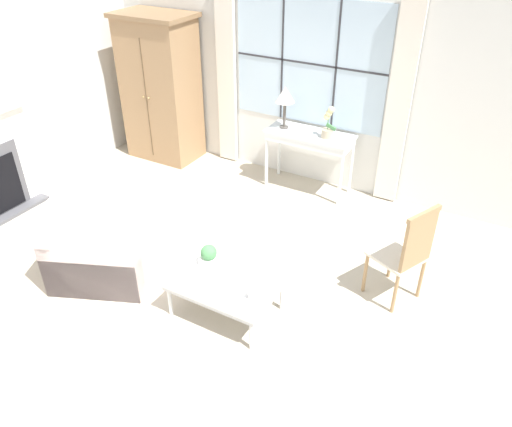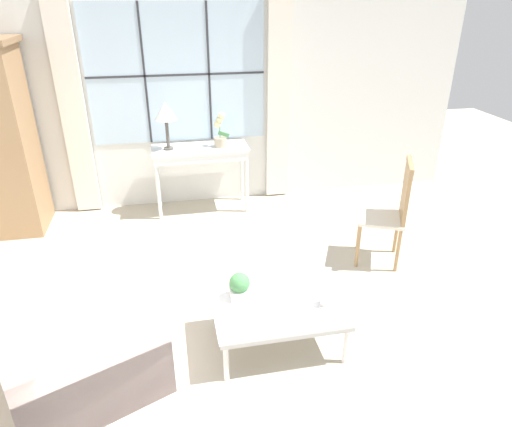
% 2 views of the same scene
% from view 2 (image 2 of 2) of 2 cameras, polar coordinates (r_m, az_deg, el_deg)
% --- Properties ---
extents(ground_plane, '(14.00, 14.00, 0.00)m').
position_cam_2_polar(ground_plane, '(3.59, -5.61, -18.18)').
color(ground_plane, '#B2A893').
extents(wall_back_windowed, '(7.20, 0.14, 2.80)m').
position_cam_2_polar(wall_back_windowed, '(5.71, -9.66, 14.62)').
color(wall_back_windowed, silver).
rests_on(wall_back_windowed, ground_plane).
extents(console_table, '(1.15, 0.46, 0.82)m').
position_cam_2_polar(console_table, '(5.59, -6.97, 7.32)').
color(console_table, silver).
rests_on(console_table, ground_plane).
extents(table_lamp, '(0.25, 0.25, 0.56)m').
position_cam_2_polar(table_lamp, '(5.42, -11.24, 12.26)').
color(table_lamp, '#4C4742').
rests_on(table_lamp, console_table).
extents(potted_orchid, '(0.19, 0.15, 0.41)m').
position_cam_2_polar(potted_orchid, '(5.51, -4.52, 9.97)').
color(potted_orchid, tan).
rests_on(potted_orchid, console_table).
extents(armchair_upholstered, '(1.20, 1.13, 0.88)m').
position_cam_2_polar(armchair_upholstered, '(3.44, -21.39, -16.14)').
color(armchair_upholstered, beige).
rests_on(armchair_upholstered, ground_plane).
extents(side_chair_wooden, '(0.58, 0.58, 1.07)m').
position_cam_2_polar(side_chair_wooden, '(4.64, 16.76, 0.77)').
color(side_chair_wooden, beige).
rests_on(side_chair_wooden, ground_plane).
extents(coffee_table, '(0.99, 0.69, 0.38)m').
position_cam_2_polar(coffee_table, '(3.52, 2.80, -11.75)').
color(coffee_table, silver).
rests_on(coffee_table, ground_plane).
extents(potted_plant_small, '(0.16, 0.16, 0.22)m').
position_cam_2_polar(potted_plant_small, '(3.50, -2.05, -9.07)').
color(potted_plant_small, white).
rests_on(potted_plant_small, coffee_table).
extents(pillar_candle, '(0.12, 0.12, 0.11)m').
position_cam_2_polar(pillar_candle, '(3.49, 8.77, -10.73)').
color(pillar_candle, silver).
rests_on(pillar_candle, coffee_table).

